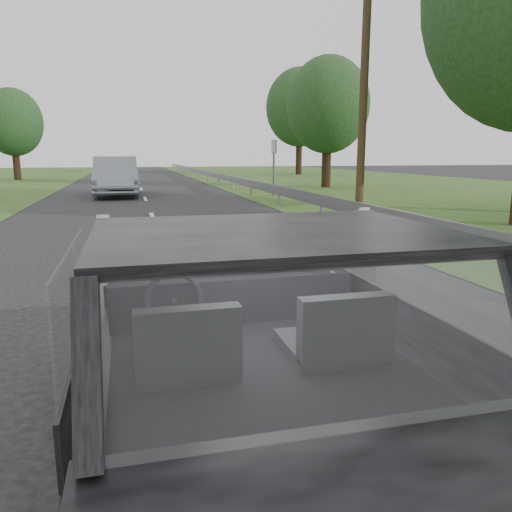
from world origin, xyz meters
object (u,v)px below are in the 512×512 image
subject_car (251,343)px  cat (251,259)px  highway_sign (274,168)px  utility_pole (364,89)px  other_car (116,176)px

subject_car → cat: 0.73m
subject_car → highway_sign: 18.92m
highway_sign → utility_pole: 7.73m
highway_sign → cat: bearing=-101.9°
subject_car → highway_sign: (5.42, 18.12, 0.46)m
other_car → highway_sign: size_ratio=2.16×
subject_car → utility_pole: bearing=61.4°
cat → utility_pole: (5.74, 10.17, 2.49)m
subject_car → other_car: size_ratio=0.78×
subject_car → highway_sign: bearing=73.3°
other_car → utility_pole: (7.03, -9.26, 2.74)m
other_car → utility_pole: size_ratio=0.72×
highway_sign → utility_pole: size_ratio=0.33×
subject_car → other_car: (-1.14, 20.04, 0.12)m
cat → other_car: size_ratio=0.12×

